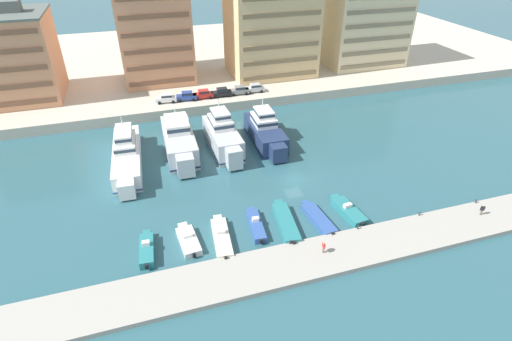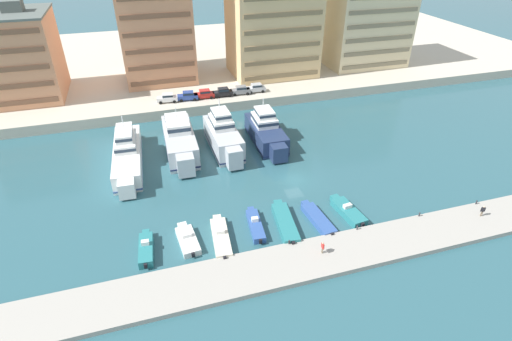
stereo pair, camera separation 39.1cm
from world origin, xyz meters
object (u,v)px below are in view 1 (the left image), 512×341
yacht_silver_left (179,140)px  motorboat_cream_mid_left (221,237)px  motorboat_teal_far_left (147,249)px  pedestrian_near_edge (482,209)px  yacht_white_far_left (127,154)px  yacht_silver_mid_left (223,136)px  pedestrian_mid_deck (324,246)px  car_silver_center_right (255,88)px  car_white_far_left (166,98)px  motorboat_blue_center_left (256,225)px  motorboat_blue_center_right (318,218)px  motorboat_white_left (188,240)px  motorboat_teal_mid_right (348,211)px  car_blue_left (187,96)px  car_black_center_left (222,92)px  motorboat_teal_center (286,222)px  car_grey_center (239,90)px  yacht_navy_center_left (266,131)px  car_red_mid_left (203,94)px

yacht_silver_left → motorboat_cream_mid_left: bearing=-86.0°
motorboat_teal_far_left → pedestrian_near_edge: size_ratio=3.89×
yacht_white_far_left → motorboat_teal_far_left: 21.52m
yacht_silver_mid_left → pedestrian_mid_deck: size_ratio=9.48×
yacht_silver_left → car_silver_center_right: size_ratio=4.17×
yacht_silver_left → car_white_far_left: 17.47m
motorboat_blue_center_left → motorboat_blue_center_right: bearing=-7.8°
yacht_silver_mid_left → motorboat_blue_center_right: bearing=-71.9°
motorboat_white_left → pedestrian_near_edge: (37.45, -6.81, 1.15)m
motorboat_teal_mid_right → car_silver_center_right: 41.05m
motorboat_teal_far_left → car_blue_left: (11.32, 40.37, 2.45)m
motorboat_blue_center_right → car_black_center_left: car_black_center_left is taller
motorboat_teal_center → car_black_center_left: car_black_center_left is taller
car_grey_center → pedestrian_mid_deck: 47.11m
car_blue_left → car_silver_center_right: bearing=0.8°
car_blue_left → pedestrian_near_edge: car_blue_left is taller
motorboat_blue_center_right → car_silver_center_right: bearing=84.4°
car_white_far_left → yacht_silver_left: bearing=-89.8°
motorboat_blue_center_right → car_black_center_left: (-3.25, 40.87, 2.61)m
yacht_silver_mid_left → yacht_navy_center_left: 7.71m
yacht_silver_mid_left → car_grey_center: (7.97, 18.40, 0.55)m
car_red_mid_left → car_grey_center: bearing=-0.4°
motorboat_blue_center_left → yacht_white_far_left: bearing=125.6°
motorboat_blue_center_right → motorboat_teal_mid_right: (4.47, 0.21, 0.10)m
yacht_silver_mid_left → motorboat_teal_center: yacht_silver_mid_left is taller
motorboat_teal_mid_right → car_blue_left: 43.50m
motorboat_white_left → motorboat_teal_mid_right: motorboat_teal_mid_right is taller
motorboat_teal_far_left → car_grey_center: 46.18m
yacht_silver_mid_left → motorboat_blue_center_left: 21.49m
motorboat_teal_far_left → yacht_silver_mid_left: bearing=56.5°
yacht_navy_center_left → motorboat_cream_mid_left: size_ratio=1.91×
motorboat_blue_center_right → car_blue_left: bearing=104.4°
yacht_white_far_left → car_white_far_left: yacht_white_far_left is taller
yacht_silver_left → pedestrian_near_edge: (35.13, -29.54, -0.65)m
yacht_silver_left → car_black_center_left: (11.33, 17.24, 0.78)m
car_blue_left → car_black_center_left: 7.26m
car_black_center_left → pedestrian_mid_deck: car_black_center_left is taller
yacht_silver_mid_left → car_blue_left: (-3.15, 18.48, 0.55)m
car_white_far_left → pedestrian_mid_deck: (12.39, -47.18, -1.43)m
yacht_navy_center_left → pedestrian_near_edge: bearing=-54.8°
car_white_far_left → car_red_mid_left: same height
yacht_silver_mid_left → car_grey_center: 20.06m
yacht_navy_center_left → pedestrian_mid_deck: (-2.56, -28.86, -0.50)m
yacht_white_far_left → motorboat_blue_center_right: yacht_white_far_left is taller
motorboat_teal_far_left → car_blue_left: 42.00m
car_blue_left → pedestrian_mid_deck: (8.28, -47.07, -1.43)m
yacht_silver_left → motorboat_teal_mid_right: bearing=-50.9°
motorboat_blue_center_right → motorboat_teal_mid_right: 4.48m
yacht_white_far_left → yacht_silver_mid_left: (15.78, 0.46, 0.48)m
yacht_white_far_left → motorboat_cream_mid_left: size_ratio=2.47×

